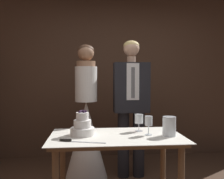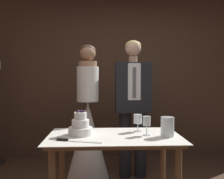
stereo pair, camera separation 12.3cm
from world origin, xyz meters
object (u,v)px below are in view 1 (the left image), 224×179
Objects in this scene: hurricane_candle at (169,127)px; groom at (131,100)px; cake_knife at (73,141)px; wine_glass_near at (139,120)px; tiered_cake at (82,127)px; bride at (86,130)px; cake_table at (116,147)px; wine_glass_middle at (149,121)px.

hurricane_candle is 0.10× the size of groom.
cake_knife is 1.31m from groom.
hurricane_candle is (0.23, -0.22, -0.03)m from wine_glass_near.
tiered_cake is 0.90m from bride.
bride is (-0.29, 0.92, -0.03)m from cake_table.
wine_glass_middle is at bearing -4.00° from tiered_cake.
wine_glass_near is (0.56, 0.12, 0.04)m from tiered_cake.
wine_glass_near is at bearing 108.46° from wine_glass_middle.
cake_table is 0.37m from wine_glass_near.
hurricane_candle is 0.10× the size of bride.
groom is at bearing 74.65° from cake_knife.
cake_knife is at bearing -121.26° from groom.
wine_glass_middle is 1.12m from bride.
cake_table is 0.44m from cake_knife.
groom reaches higher than wine_glass_middle.
tiered_cake is 0.80m from hurricane_candle.
cake_table is 0.96m from bride.
cake_table is 5.22× the size of tiered_cake.
cake_knife reaches higher than cake_table.
cake_knife is at bearing -153.71° from cake_table.
bride reaches higher than tiered_cake.
wine_glass_near is 0.10× the size of groom.
hurricane_candle reaches higher than cake_knife.
wine_glass_middle is 0.92m from groom.
groom is at bearing -0.06° from bride.
wine_glass_near is 0.96m from bride.
wine_glass_middle is 0.10× the size of groom.
cake_table is 0.71× the size of bride.
tiered_cake is at bearing 172.37° from cake_table.
tiered_cake reaches higher than wine_glass_near.
groom is at bearing 90.66° from wine_glass_middle.
groom is (0.04, 0.75, 0.12)m from wine_glass_near.
hurricane_candle is at bearing -51.60° from bride.
groom is (0.29, 0.91, 0.34)m from cake_table.
wine_glass_near is 0.96× the size of wine_glass_middle.
cake_knife is (-0.38, -0.19, 0.11)m from cake_table.
bride is at bearing 101.25° from cake_knife.
cake_table is at bearing -72.44° from bride.
wine_glass_near is at bearing -93.39° from groom.
hurricane_candle is at bearing -6.51° from cake_table.
groom reaches higher than wine_glass_near.
wine_glass_middle is at bearing -71.54° from wine_glass_near.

